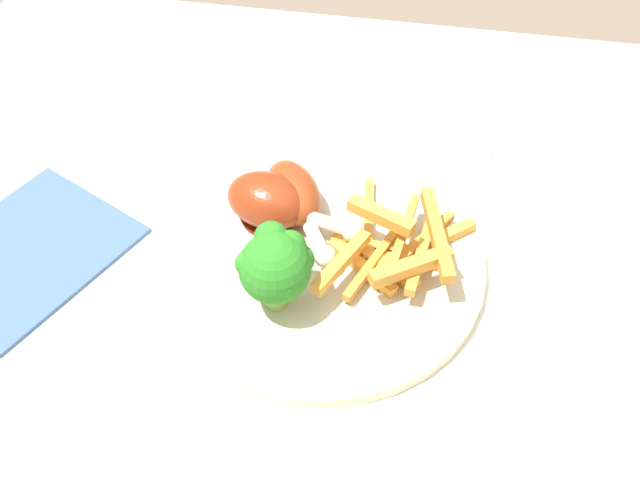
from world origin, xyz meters
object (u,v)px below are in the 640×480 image
(dining_table, at_px, (373,316))
(chicken_drumstick_far, at_px, (272,204))
(dinner_plate, at_px, (320,260))
(carrot_fries_pile, at_px, (395,248))
(chicken_drumstick_near, at_px, (295,197))
(broccoli_floret_front, at_px, (278,263))
(broccoli_floret_middle, at_px, (271,267))
(fork, at_px, (491,100))

(dining_table, relative_size, chicken_drumstick_far, 7.88)
(dinner_plate, height_order, carrot_fries_pile, carrot_fries_pile)
(dinner_plate, bearing_deg, chicken_drumstick_near, 123.06)
(broccoli_floret_front, bearing_deg, broccoli_floret_middle, -157.75)
(chicken_drumstick_far, bearing_deg, broccoli_floret_middle, -77.29)
(dining_table, distance_m, fork, 0.27)
(broccoli_floret_front, relative_size, fork, 0.39)
(broccoli_floret_middle, relative_size, chicken_drumstick_near, 0.56)
(carrot_fries_pile, bearing_deg, dinner_plate, -175.65)
(carrot_fries_pile, relative_size, chicken_drumstick_far, 1.20)
(carrot_fries_pile, bearing_deg, fork, 72.81)
(dinner_plate, distance_m, broccoli_floret_front, 0.08)
(carrot_fries_pile, height_order, chicken_drumstick_near, carrot_fries_pile)
(carrot_fries_pile, distance_m, fork, 0.27)
(fork, bearing_deg, broccoli_floret_middle, 152.72)
(dinner_plate, relative_size, broccoli_floret_middle, 4.18)
(dining_table, bearing_deg, broccoli_floret_middle, -130.75)
(broccoli_floret_front, distance_m, carrot_fries_pile, 0.11)
(carrot_fries_pile, bearing_deg, dining_table, 114.97)
(chicken_drumstick_near, height_order, chicken_drumstick_far, chicken_drumstick_far)
(broccoli_floret_middle, bearing_deg, dining_table, 49.25)
(broccoli_floret_middle, height_order, chicken_drumstick_far, broccoli_floret_middle)
(carrot_fries_pile, xyz_separation_m, chicken_drumstick_near, (-0.09, 0.04, 0.00))
(carrot_fries_pile, height_order, chicken_drumstick_far, same)
(dining_table, distance_m, broccoli_floret_front, 0.21)
(dining_table, relative_size, broccoli_floret_front, 14.01)
(broccoli_floret_middle, xyz_separation_m, chicken_drumstick_far, (-0.02, 0.09, -0.02))
(carrot_fries_pile, distance_m, chicken_drumstick_near, 0.10)
(broccoli_floret_middle, relative_size, carrot_fries_pile, 0.44)
(chicken_drumstick_far, distance_m, fork, 0.30)
(chicken_drumstick_near, distance_m, chicken_drumstick_far, 0.02)
(dining_table, height_order, dinner_plate, dinner_plate)
(broccoli_floret_middle, height_order, chicken_drumstick_near, broccoli_floret_middle)
(broccoli_floret_front, relative_size, chicken_drumstick_near, 0.60)
(dining_table, xyz_separation_m, dinner_plate, (-0.05, -0.04, 0.12))
(broccoli_floret_front, distance_m, chicken_drumstick_far, 0.09)
(dinner_plate, height_order, chicken_drumstick_far, chicken_drumstick_far)
(dining_table, distance_m, carrot_fries_pile, 0.15)
(broccoli_floret_front, relative_size, carrot_fries_pile, 0.47)
(dinner_plate, height_order, chicken_drumstick_near, chicken_drumstick_near)
(broccoli_floret_middle, relative_size, fork, 0.36)
(dinner_plate, distance_m, chicken_drumstick_near, 0.06)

